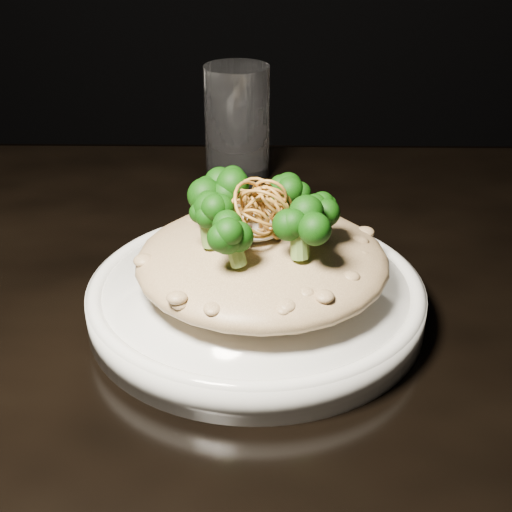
# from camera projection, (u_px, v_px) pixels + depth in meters

# --- Properties ---
(table) EXTENTS (1.10, 0.80, 0.75)m
(table) POSITION_uv_depth(u_px,v_px,m) (309.00, 388.00, 0.64)
(table) COLOR black
(table) RESTS_ON ground
(plate) EXTENTS (0.27, 0.27, 0.03)m
(plate) POSITION_uv_depth(u_px,v_px,m) (256.00, 299.00, 0.59)
(plate) COLOR white
(plate) RESTS_ON table
(risotto) EXTENTS (0.20, 0.20, 0.04)m
(risotto) POSITION_uv_depth(u_px,v_px,m) (262.00, 260.00, 0.57)
(risotto) COLOR brown
(risotto) RESTS_ON plate
(broccoli) EXTENTS (0.11, 0.11, 0.04)m
(broccoli) POSITION_uv_depth(u_px,v_px,m) (261.00, 212.00, 0.55)
(broccoli) COLOR black
(broccoli) RESTS_ON risotto
(cheese) EXTENTS (0.05, 0.05, 0.01)m
(cheese) POSITION_uv_depth(u_px,v_px,m) (252.00, 225.00, 0.56)
(cheese) COLOR white
(cheese) RESTS_ON risotto
(shallots) EXTENTS (0.05, 0.05, 0.03)m
(shallots) POSITION_uv_depth(u_px,v_px,m) (256.00, 204.00, 0.54)
(shallots) COLOR brown
(shallots) RESTS_ON cheese
(drinking_glass) EXTENTS (0.08, 0.08, 0.13)m
(drinking_glass) POSITION_uv_depth(u_px,v_px,m) (237.00, 123.00, 0.83)
(drinking_glass) COLOR silver
(drinking_glass) RESTS_ON table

